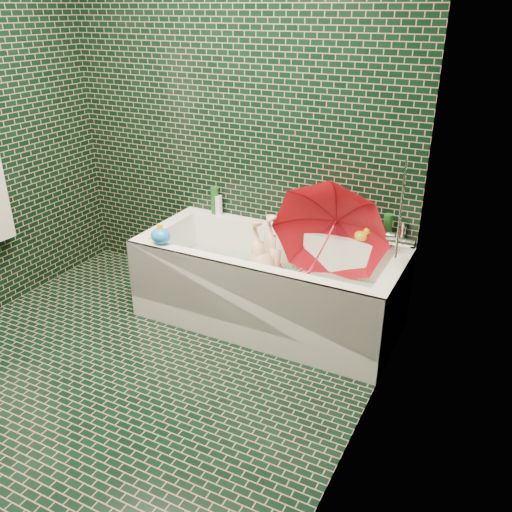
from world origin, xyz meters
The scene contains 18 objects.
floor centered at (0.00, 0.00, 0.00)m, with size 2.80×2.80×0.00m, color black.
wall_back centered at (0.00, 1.40, 1.25)m, with size 2.80×2.80×0.00m, color black.
wall_right centered at (1.30, 0.00, 1.25)m, with size 2.80×2.80×0.00m, color black.
bathtub centered at (0.45, 1.01, 0.21)m, with size 1.70×0.75×0.55m.
bath_mat centered at (0.45, 1.02, 0.16)m, with size 1.35×0.47×0.01m, color #47C828.
water centered at (0.45, 1.02, 0.30)m, with size 1.48×0.53×0.00m, color silver.
faucet centered at (1.26, 1.02, 0.77)m, with size 0.18×0.19×0.55m.
child centered at (0.44, 1.03, 0.31)m, with size 0.29×0.19×0.81m, color #EFB695.
umbrella centered at (0.80, 1.08, 0.60)m, with size 0.73×0.73×0.64m, color red.
soap_bottle_a centered at (1.21, 1.34, 0.55)m, with size 0.09×0.09×0.24m, color white.
soap_bottle_b centered at (1.17, 1.36, 0.55)m, with size 0.08×0.08×0.17m, color #481E73.
soap_bottle_c centered at (1.07, 1.36, 0.55)m, with size 0.13×0.13×0.17m, color #164D1B.
bottle_right_tall centered at (1.12, 1.33, 0.66)m, with size 0.06×0.06×0.22m, color #164D1B.
bottle_right_pump centered at (1.21, 1.36, 0.64)m, with size 0.05×0.05×0.17m, color silver.
bottle_left_tall centered at (-0.15, 1.36, 0.65)m, with size 0.06×0.06×0.20m, color #164D1B.
bottle_left_short centered at (-0.12, 1.35, 0.62)m, with size 0.05×0.05×0.14m, color white.
rubber_duck centered at (0.96, 1.34, 0.60)m, with size 0.13×0.10×0.10m.
bath_toy centered at (-0.17, 0.72, 0.61)m, with size 0.16×0.15×0.13m.
Camera 1 is at (1.81, -1.83, 1.95)m, focal length 38.00 mm.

